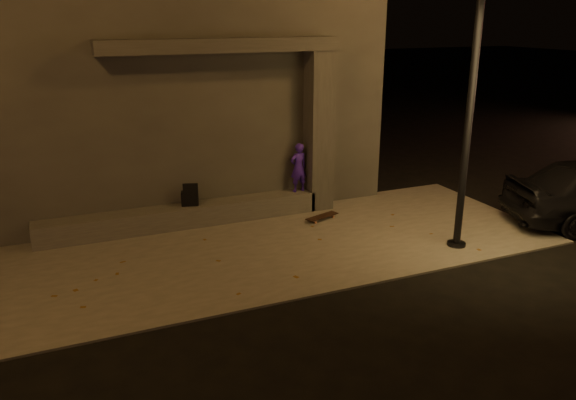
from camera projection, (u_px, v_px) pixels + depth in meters
name	position (u px, v px, depth m)	size (l,w,h in m)	color
ground	(324.00, 289.00, 9.39)	(120.00, 120.00, 0.00)	black
sidewalk	(279.00, 245.00, 11.13)	(11.00, 4.40, 0.04)	#645F58
building	(173.00, 90.00, 13.87)	(9.00, 5.10, 5.22)	#3C3A37
ledge	(183.00, 216.00, 12.02)	(6.00, 0.55, 0.45)	#494842
column	(319.00, 132.00, 12.72)	(0.55, 0.55, 3.60)	#3C3A37
canopy	(222.00, 45.00, 11.34)	(5.00, 0.70, 0.28)	#3C3A37
skateboarder	(298.00, 168.00, 12.78)	(0.41, 0.27, 1.13)	#3719A5
backpack	(190.00, 197.00, 11.96)	(0.41, 0.32, 0.50)	black
skateboard	(322.00, 217.00, 12.42)	(0.85, 0.46, 0.09)	black
street_lamp_0	(478.00, 35.00, 9.81)	(0.36, 0.36, 7.09)	black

